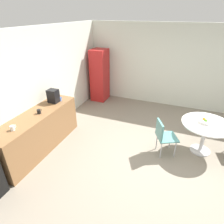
{
  "coord_description": "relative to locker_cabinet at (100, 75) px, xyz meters",
  "views": [
    {
      "loc": [
        -3.34,
        -0.23,
        2.88
      ],
      "look_at": [
        0.05,
        1.1,
        0.95
      ],
      "focal_mm": 30.71,
      "sensor_mm": 36.0,
      "label": 1
    }
  ],
  "objects": [
    {
      "name": "coffee_maker",
      "position": [
        -2.44,
        0.1,
        0.18
      ],
      "size": [
        0.2,
        0.24,
        0.32
      ],
      "primitive_type": "cube",
      "color": "black",
      "rests_on": "counter_block"
    },
    {
      "name": "mug_red",
      "position": [
        -3.77,
        0.05,
        0.07
      ],
      "size": [
        0.13,
        0.08,
        0.09
      ],
      "color": "white",
      "rests_on": "counter_block"
    },
    {
      "name": "locker_cabinet",
      "position": [
        0.0,
        0.0,
        0.0
      ],
      "size": [
        0.6,
        0.5,
        1.76
      ],
      "primitive_type": "cube",
      "color": "#B21E1E",
      "rests_on": "ground_plane"
    },
    {
      "name": "counter_block",
      "position": [
        -3.13,
        0.1,
        -0.43
      ],
      "size": [
        2.24,
        0.6,
        0.9
      ],
      "primitive_type": "cube",
      "color": "brown",
      "rests_on": "ground_plane"
    },
    {
      "name": "fruit_bowl",
      "position": [
        -1.87,
        -3.35,
        -0.1
      ],
      "size": [
        0.25,
        0.25,
        0.11
      ],
      "color": "silver",
      "rests_on": "round_table"
    },
    {
      "name": "chair_teal",
      "position": [
        -2.29,
        -2.55,
        -0.36
      ],
      "size": [
        0.56,
        0.56,
        0.83
      ],
      "color": "silver",
      "rests_on": "ground_plane"
    },
    {
      "name": "mug_white",
      "position": [
        -2.33,
        0.01,
        0.07
      ],
      "size": [
        0.13,
        0.08,
        0.09
      ],
      "color": "#3F66BF",
      "rests_on": "counter_block"
    },
    {
      "name": "ground_plane",
      "position": [
        -2.55,
        -2.55,
        -0.88
      ],
      "size": [
        6.0,
        6.0,
        0.0
      ],
      "primitive_type": "plane",
      "color": "gray"
    },
    {
      "name": "wall_side_right",
      "position": [
        0.45,
        -2.55,
        0.42
      ],
      "size": [
        0.1,
        6.0,
        2.6
      ],
      "primitive_type": "cube",
      "color": "silver",
      "rests_on": "ground_plane"
    },
    {
      "name": "round_table",
      "position": [
        -1.87,
        -3.39,
        -0.28
      ],
      "size": [
        1.04,
        1.04,
        0.75
      ],
      "color": "silver",
      "rests_on": "ground_plane"
    },
    {
      "name": "mug_green",
      "position": [
        -3.05,
        0.04,
        0.07
      ],
      "size": [
        0.13,
        0.08,
        0.09
      ],
      "color": "black",
      "rests_on": "counter_block"
    },
    {
      "name": "wall_back",
      "position": [
        -2.55,
        0.45,
        0.42
      ],
      "size": [
        6.0,
        0.1,
        2.6
      ],
      "primitive_type": "cube",
      "color": "silver",
      "rests_on": "ground_plane"
    }
  ]
}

